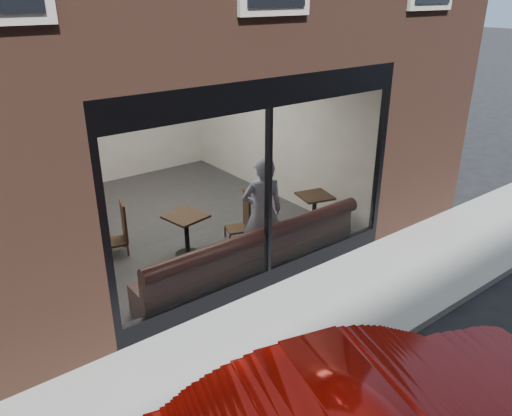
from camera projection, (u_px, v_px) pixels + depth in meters
ground at (369, 355)px, 6.31m from camera, size 120.00×120.00×0.00m
sidewalk_near at (314, 317)px, 7.04m from camera, size 40.00×2.00×0.01m
kerb_near at (372, 353)px, 6.25m from camera, size 40.00×0.10×0.12m
host_building_pier_right at (238, 96)px, 13.58m from camera, size 2.50×12.00×3.20m
host_building_backfill at (63, 96)px, 13.66m from camera, size 5.00×6.00×3.20m
cafe_floor at (175, 221)px, 9.94m from camera, size 6.00×6.00×0.00m
cafe_ceiling at (163, 56)px, 8.67m from camera, size 6.00×6.00×0.00m
cafe_wall_back at (106, 115)px, 11.47m from camera, size 5.00×0.00×5.00m
cafe_wall_left at (30, 172)px, 7.91m from camera, size 0.00×6.00×6.00m
cafe_wall_right at (272, 125)px, 10.70m from camera, size 0.00×6.00×6.00m
storefront_kick at (267, 277)px, 7.74m from camera, size 5.00×0.10×0.30m
storefront_header at (269, 92)px, 6.60m from camera, size 5.00×0.10×0.40m
storefront_mullion at (268, 194)px, 7.18m from camera, size 0.06×0.10×2.50m
storefront_glass at (270, 194)px, 7.16m from camera, size 4.80×0.00×4.80m
banquette at (252, 263)px, 8.00m from camera, size 4.00×0.55×0.45m
person at (263, 212)px, 8.12m from camera, size 0.79×0.66×1.86m
cafe_table_left at (186, 217)px, 8.41m from camera, size 0.71×0.71×0.04m
cafe_table_right at (315, 196)px, 9.25m from camera, size 0.70×0.70×0.04m
cafe_chair_left at (115, 242)px, 8.64m from camera, size 0.48×0.48×0.04m
cafe_chair_right at (237, 229)px, 9.12m from camera, size 0.48×0.48×0.04m
wall_poster at (32, 175)px, 8.03m from camera, size 0.02×0.53×0.71m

